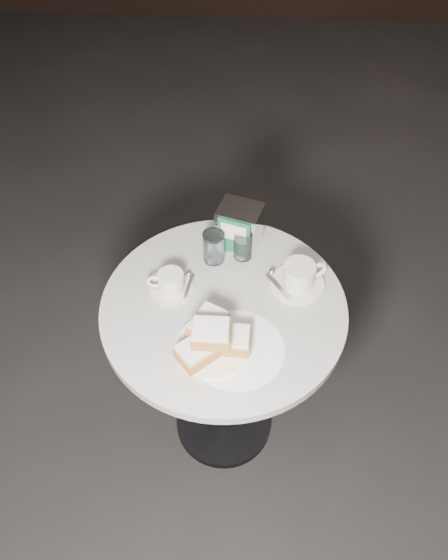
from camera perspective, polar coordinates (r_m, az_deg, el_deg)
ground at (r=2.18m, az=-0.03°, el=-14.71°), size 7.00×7.00×0.00m
cafe_table at (r=1.70m, az=-0.04°, el=-6.70°), size 0.70×0.70×0.74m
sugar_spill at (r=1.46m, az=1.36°, el=-7.19°), size 0.28×0.28×0.00m
beignet_plate at (r=1.42m, az=-1.29°, el=-6.25°), size 0.25×0.25×0.13m
coffee_cup_left at (r=1.56m, az=-5.58°, el=-0.32°), size 0.14×0.14×0.07m
coffee_cup_right at (r=1.58m, az=7.83°, el=0.34°), size 0.20×0.20×0.08m
water_glass_left at (r=1.62m, az=-1.10°, el=3.46°), size 0.08×0.08×0.10m
water_glass_right at (r=1.63m, az=2.04°, el=3.75°), size 0.07×0.07×0.10m
napkin_dispenser at (r=1.65m, az=1.61°, el=5.58°), size 0.15×0.13×0.15m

